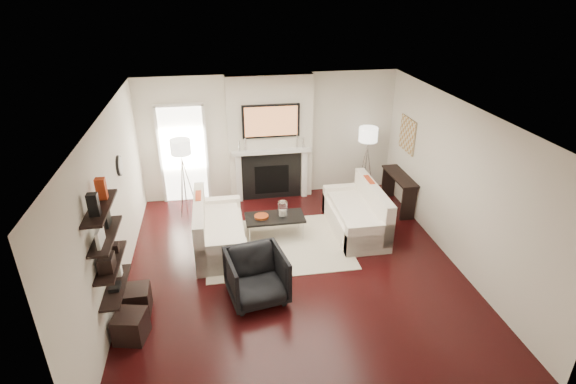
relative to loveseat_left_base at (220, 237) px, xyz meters
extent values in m
plane|color=black|center=(1.20, -0.87, -0.21)|extent=(6.00, 6.00, 0.00)
plane|color=white|center=(1.20, -0.87, 2.49)|extent=(6.00, 6.00, 0.00)
plane|color=silver|center=(1.20, 2.13, 1.14)|extent=(5.50, 0.00, 5.50)
plane|color=silver|center=(1.20, -3.87, 1.14)|extent=(5.50, 0.00, 5.50)
plane|color=silver|center=(-1.55, -0.87, 1.14)|extent=(0.00, 6.00, 6.00)
plane|color=silver|center=(3.95, -0.87, 1.14)|extent=(0.00, 6.00, 6.00)
cube|color=silver|center=(1.20, 2.01, 1.14)|extent=(1.80, 0.25, 2.70)
cube|color=black|center=(1.20, 1.87, 0.31)|extent=(1.30, 0.02, 1.04)
cube|color=black|center=(1.20, 1.87, 0.24)|extent=(0.75, 0.02, 0.65)
cube|color=white|center=(0.48, 1.84, 0.34)|extent=(0.12, 0.08, 1.10)
cube|color=white|center=(1.92, 1.84, 0.34)|extent=(0.12, 0.08, 1.10)
cube|color=white|center=(1.20, 1.82, 0.91)|extent=(1.70, 0.18, 0.07)
cube|color=black|center=(1.20, 1.85, 1.57)|extent=(1.20, 0.06, 0.70)
cube|color=#BF723F|center=(1.20, 1.81, 1.57)|extent=(1.10, 0.00, 0.62)
cylinder|color=silver|center=(0.65, 1.83, 1.09)|extent=(0.04, 0.04, 0.30)
cylinder|color=silver|center=(0.52, 1.83, 1.06)|extent=(0.04, 0.04, 0.24)
cylinder|color=silver|center=(1.75, 1.83, 1.09)|extent=(0.04, 0.04, 0.30)
cylinder|color=silver|center=(1.88, 1.83, 1.06)|extent=(0.04, 0.04, 0.24)
cube|color=white|center=(-0.65, 2.11, 0.84)|extent=(0.90, 0.02, 2.10)
cube|color=white|center=(-1.13, 2.09, 0.84)|extent=(0.06, 0.06, 2.16)
cube|color=white|center=(-0.17, 2.09, 0.84)|extent=(0.06, 0.06, 2.16)
cube|color=white|center=(-0.65, 2.09, 1.92)|extent=(1.02, 0.06, 0.06)
cube|color=beige|center=(1.02, -0.11, -0.20)|extent=(2.60, 2.00, 0.01)
cube|color=white|center=(0.00, 0.00, 0.00)|extent=(0.85, 1.80, 0.42)
cube|color=white|center=(-0.33, 0.00, 0.32)|extent=(0.18, 1.80, 0.80)
cube|color=white|center=(0.00, -0.81, 0.09)|extent=(0.85, 0.18, 0.60)
cube|color=white|center=(0.00, 0.81, 0.09)|extent=(0.85, 0.18, 0.60)
cube|color=white|center=(0.05, 0.00, 0.26)|extent=(0.63, 1.44, 0.10)
cube|color=#B53616|center=(-0.33, 0.30, 0.52)|extent=(0.10, 0.42, 0.42)
cube|color=black|center=(-0.33, -0.30, 0.51)|extent=(0.10, 0.40, 0.40)
cube|color=white|center=(2.58, 0.17, 0.00)|extent=(0.85, 1.80, 0.42)
cube|color=white|center=(2.92, 0.17, 0.32)|extent=(0.18, 1.80, 0.80)
cube|color=white|center=(2.58, -0.64, 0.09)|extent=(0.85, 0.18, 0.60)
cube|color=white|center=(2.58, 0.98, 0.09)|extent=(0.85, 0.18, 0.60)
cube|color=white|center=(2.53, 0.17, 0.26)|extent=(0.63, 1.44, 0.10)
cube|color=#B53616|center=(2.92, 0.47, 0.52)|extent=(0.10, 0.42, 0.42)
cube|color=black|center=(2.92, -0.13, 0.51)|extent=(0.10, 0.40, 0.40)
cube|color=black|center=(1.03, 0.22, 0.19)|extent=(1.10, 0.55, 0.04)
cylinder|color=silver|center=(0.53, 0.00, -0.02)|extent=(0.02, 0.02, 0.38)
cylinder|color=silver|center=(1.53, 0.00, -0.02)|extent=(0.02, 0.02, 0.38)
cylinder|color=silver|center=(0.53, 0.44, -0.02)|extent=(0.02, 0.02, 0.38)
cylinder|color=silver|center=(1.53, 0.44, -0.02)|extent=(0.02, 0.02, 0.38)
cylinder|color=white|center=(1.18, 0.22, 0.35)|extent=(0.18, 0.18, 0.31)
cylinder|color=white|center=(1.18, 0.22, 0.29)|extent=(0.09, 0.09, 0.13)
cylinder|color=#B64B1E|center=(0.78, 0.22, 0.24)|extent=(0.26, 0.26, 0.04)
imported|color=black|center=(0.51, -1.54, 0.22)|extent=(0.97, 0.92, 0.86)
cylinder|color=silver|center=(-0.65, 1.50, 0.39)|extent=(0.02, 0.02, 1.20)
cylinder|color=white|center=(-0.65, 1.50, 1.24)|extent=(0.40, 0.40, 0.30)
cylinder|color=silver|center=(-0.54, 1.50, 0.39)|extent=(0.25, 0.02, 1.23)
cylinder|color=silver|center=(-0.71, 1.59, 0.39)|extent=(0.14, 0.22, 1.23)
cylinder|color=silver|center=(-0.71, 1.40, 0.39)|extent=(0.14, 0.22, 1.23)
cylinder|color=silver|center=(3.25, 1.62, 0.39)|extent=(0.02, 0.02, 1.20)
cylinder|color=white|center=(3.25, 1.62, 1.24)|extent=(0.40, 0.40, 0.30)
cylinder|color=silver|center=(3.36, 1.62, 0.39)|extent=(0.25, 0.02, 1.23)
cylinder|color=silver|center=(3.19, 1.72, 0.39)|extent=(0.14, 0.22, 1.23)
cylinder|color=silver|center=(3.19, 1.53, 0.39)|extent=(0.14, 0.22, 1.23)
cube|color=black|center=(3.77, 0.96, 0.52)|extent=(0.35, 1.20, 0.04)
cube|color=black|center=(3.77, 0.41, 0.14)|extent=(0.30, 0.04, 0.71)
cube|color=black|center=(3.77, 1.51, 0.14)|extent=(0.30, 0.04, 0.71)
cube|color=tan|center=(3.93, 1.18, 1.34)|extent=(0.03, 0.70, 0.70)
cube|color=black|center=(-1.42, -1.87, 0.49)|extent=(0.25, 1.00, 0.03)
cube|color=black|center=(-1.42, -1.87, 0.89)|extent=(0.25, 1.00, 0.04)
cube|color=black|center=(-1.42, -1.87, 1.29)|extent=(0.25, 1.00, 0.04)
cube|color=black|center=(-1.42, -1.87, 1.69)|extent=(0.25, 1.00, 0.04)
cube|color=black|center=(-1.42, -2.10, 1.85)|extent=(0.12, 0.10, 0.28)
cube|color=#B53616|center=(-1.42, -1.65, 1.85)|extent=(0.12, 0.10, 0.28)
cube|color=white|center=(-1.42, -2.10, 1.42)|extent=(0.04, 0.30, 0.22)
cube|color=black|center=(-1.42, -1.63, 1.40)|extent=(0.04, 0.22, 0.18)
cube|color=black|center=(-1.42, -2.06, 1.01)|extent=(0.18, 0.25, 0.20)
cube|color=black|center=(-1.42, -1.65, 0.97)|extent=(0.15, 0.12, 0.12)
cube|color=black|center=(-1.42, -1.93, 0.53)|extent=(0.14, 0.20, 0.05)
cube|color=white|center=(-1.42, -1.63, 0.60)|extent=(0.10, 0.10, 0.18)
cylinder|color=black|center=(-1.53, 0.03, 1.49)|extent=(0.04, 0.34, 0.34)
cylinder|color=white|center=(-1.51, 0.03, 1.49)|extent=(0.01, 0.29, 0.29)
cube|color=black|center=(-1.27, -1.55, -0.01)|extent=(0.40, 0.40, 0.40)
cube|color=black|center=(-1.27, -2.10, -0.01)|extent=(0.48, 0.48, 0.40)
camera|label=1|loc=(0.05, -7.08, 4.25)|focal=28.00mm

